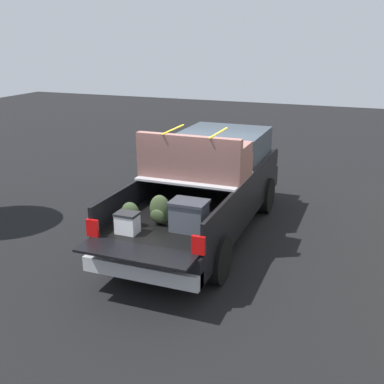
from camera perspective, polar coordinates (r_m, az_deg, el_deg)
ground_plane at (r=9.72m, az=1.28°, el=-5.12°), size 40.00×40.00×0.00m
pickup_truck at (r=9.70m, az=2.06°, el=0.97°), size 6.05×2.06×2.23m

